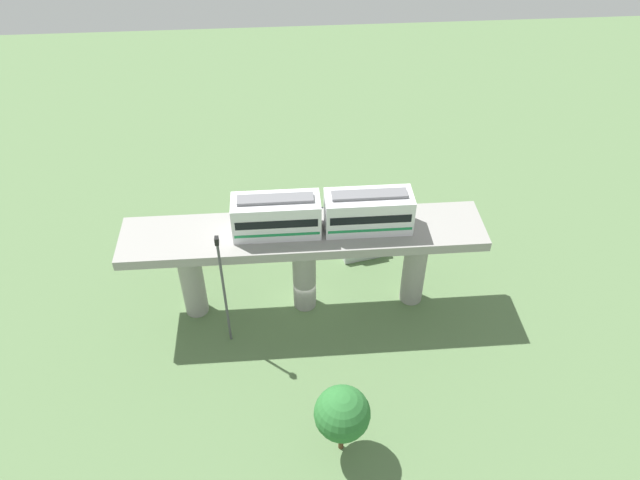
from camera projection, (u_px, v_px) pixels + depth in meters
name	position (u px, v px, depth m)	size (l,w,h in m)	color
ground_plane	(305.00, 303.00, 52.38)	(120.00, 120.00, 0.00)	#5B7A4C
viaduct	(304.00, 250.00, 48.34)	(5.20, 28.00, 8.22)	#999691
train	(323.00, 214.00, 46.05)	(2.64, 13.55, 3.24)	white
parked_car_black	(319.00, 220.00, 59.64)	(2.30, 4.39, 1.76)	black
parked_car_silver	(364.00, 248.00, 56.62)	(2.61, 4.48, 1.76)	#B2B5BA
parked_car_orange	(221.00, 246.00, 56.82)	(2.41, 4.42, 1.76)	orange
tree_near_viaduct	(342.00, 414.00, 39.57)	(3.71, 3.71, 5.94)	brown
signal_post	(224.00, 287.00, 45.56)	(0.44, 0.28, 10.82)	#4C4C51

